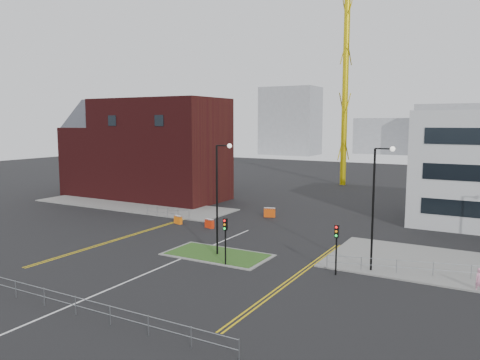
# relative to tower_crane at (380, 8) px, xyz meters

# --- Properties ---
(ground) EXTENTS (200.00, 200.00, 0.00)m
(ground) POSITION_rel_tower_crane_xyz_m (-3.48, -54.39, -28.77)
(ground) COLOR black
(ground) RESTS_ON ground
(pavement_left) EXTENTS (28.00, 8.00, 0.12)m
(pavement_left) POSITION_rel_tower_crane_xyz_m (-23.48, -32.39, -28.71)
(pavement_left) COLOR slate
(pavement_left) RESTS_ON ground
(island_kerb) EXTENTS (8.60, 4.60, 0.08)m
(island_kerb) POSITION_rel_tower_crane_xyz_m (-1.48, -46.39, -28.73)
(island_kerb) COLOR slate
(island_kerb) RESTS_ON ground
(grass_island) EXTENTS (8.00, 4.00, 0.12)m
(grass_island) POSITION_rel_tower_crane_xyz_m (-1.48, -46.39, -28.71)
(grass_island) COLOR #294C19
(grass_island) RESTS_ON ground
(brick_building) EXTENTS (24.20, 10.07, 14.24)m
(brick_building) POSITION_rel_tower_crane_xyz_m (-26.45, -26.40, -21.92)
(brick_building) COLOR #421011
(brick_building) RESTS_ON ground
(tower_crane) EXTENTS (52.79, 6.81, 41.96)m
(tower_crane) POSITION_rel_tower_crane_xyz_m (0.00, 0.00, 0.00)
(tower_crane) COLOR gold
(tower_crane) RESTS_ON ground
(streetlamp_island) EXTENTS (1.46, 0.36, 9.18)m
(streetlamp_island) POSITION_rel_tower_crane_xyz_m (-1.26, -46.39, -23.35)
(streetlamp_island) COLOR black
(streetlamp_island) RESTS_ON ground
(streetlamp_right_near) EXTENTS (1.46, 0.36, 9.18)m
(streetlamp_right_near) POSITION_rel_tower_crane_xyz_m (10.74, -44.39, -23.35)
(streetlamp_right_near) COLOR black
(streetlamp_right_near) RESTS_ON ground
(traffic_light_island) EXTENTS (0.28, 0.33, 3.65)m
(traffic_light_island) POSITION_rel_tower_crane_xyz_m (0.52, -48.41, -26.20)
(traffic_light_island) COLOR black
(traffic_light_island) RESTS_ON ground
(traffic_light_right) EXTENTS (0.28, 0.33, 3.65)m
(traffic_light_right) POSITION_rel_tower_crane_xyz_m (8.52, -46.41, -26.20)
(traffic_light_right) COLOR black
(traffic_light_right) RESTS_ON ground
(railing_front) EXTENTS (24.05, 0.05, 1.10)m
(railing_front) POSITION_rel_tower_crane_xyz_m (-3.48, -60.39, -27.98)
(railing_front) COLOR gray
(railing_front) RESTS_ON ground
(railing_left) EXTENTS (6.05, 0.05, 1.10)m
(railing_left) POSITION_rel_tower_crane_xyz_m (-14.48, -36.39, -28.02)
(railing_left) COLOR gray
(railing_left) RESTS_ON ground
(railing_right) EXTENTS (19.05, 5.05, 1.10)m
(railing_right) POSITION_rel_tower_crane_xyz_m (17.02, -42.89, -27.99)
(railing_right) COLOR gray
(railing_right) RESTS_ON ground
(centre_line) EXTENTS (0.15, 30.00, 0.01)m
(centre_line) POSITION_rel_tower_crane_xyz_m (-3.48, -52.39, -28.76)
(centre_line) COLOR silver
(centre_line) RESTS_ON ground
(yellow_left_a) EXTENTS (0.12, 24.00, 0.01)m
(yellow_left_a) POSITION_rel_tower_crane_xyz_m (-12.48, -44.39, -28.76)
(yellow_left_a) COLOR gold
(yellow_left_a) RESTS_ON ground
(yellow_left_b) EXTENTS (0.12, 24.00, 0.01)m
(yellow_left_b) POSITION_rel_tower_crane_xyz_m (-12.18, -44.39, -28.76)
(yellow_left_b) COLOR gold
(yellow_left_b) RESTS_ON ground
(yellow_right_a) EXTENTS (0.12, 20.00, 0.01)m
(yellow_right_a) POSITION_rel_tower_crane_xyz_m (6.02, -48.39, -28.76)
(yellow_right_a) COLOR gold
(yellow_right_a) RESTS_ON ground
(yellow_right_b) EXTENTS (0.12, 20.00, 0.01)m
(yellow_right_b) POSITION_rel_tower_crane_xyz_m (6.32, -48.39, -28.76)
(yellow_right_b) COLOR gold
(yellow_right_b) RESTS_ON ground
(skyline_a) EXTENTS (18.00, 12.00, 22.00)m
(skyline_a) POSITION_rel_tower_crane_xyz_m (-43.48, 65.61, -17.77)
(skyline_a) COLOR gray
(skyline_a) RESTS_ON ground
(skyline_b) EXTENTS (24.00, 12.00, 16.00)m
(skyline_b) POSITION_rel_tower_crane_xyz_m (6.52, 75.61, -20.77)
(skyline_b) COLOR gray
(skyline_b) RESTS_ON ground
(skyline_d) EXTENTS (30.00, 12.00, 12.00)m
(skyline_d) POSITION_rel_tower_crane_xyz_m (-11.48, 85.61, -22.77)
(skyline_d) COLOR gray
(skyline_d) RESTS_ON ground
(pedestrian) EXTENTS (0.68, 0.62, 1.55)m
(pedestrian) POSITION_rel_tower_crane_xyz_m (17.61, -45.08, -27.99)
(pedestrian) COLOR pink
(pedestrian) RESTS_ON ground
(barrier_left) EXTENTS (1.11, 0.65, 0.89)m
(barrier_left) POSITION_rel_tower_crane_xyz_m (-11.48, -38.39, -28.28)
(barrier_left) COLOR orange
(barrier_left) RESTS_ON ground
(barrier_mid) EXTENTS (1.16, 0.67, 0.93)m
(barrier_mid) POSITION_rel_tower_crane_xyz_m (-7.48, -38.39, -28.26)
(barrier_mid) COLOR red
(barrier_mid) RESTS_ON ground
(barrier_right) EXTENTS (1.35, 0.81, 1.08)m
(barrier_right) POSITION_rel_tower_crane_xyz_m (-4.48, -30.39, -28.18)
(barrier_right) COLOR #DA4A0C
(barrier_right) RESTS_ON ground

